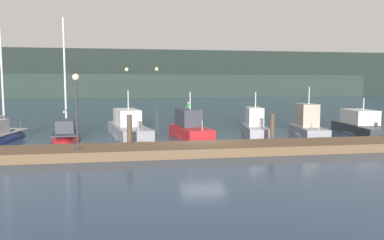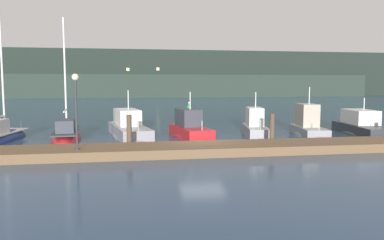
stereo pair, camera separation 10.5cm
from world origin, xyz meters
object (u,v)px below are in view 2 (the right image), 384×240
Objects in this scene: motorboat_berth_7 at (363,130)px; sailboat_berth_2 at (66,138)px; motorboat_berth_4 at (190,133)px; channel_buoy at (189,114)px; motorboat_berth_6 at (308,130)px; motorboat_berth_3 at (129,132)px; dock_lamppost at (76,98)px; motorboat_berth_5 at (255,131)px; sailboat_berth_1 at (1,139)px.

sailboat_berth_2 is at bearing 177.97° from motorboat_berth_7.
sailboat_berth_2 is 20.34m from motorboat_berth_7.
channel_buoy is (1.70, 11.45, 0.34)m from motorboat_berth_4.
motorboat_berth_6 is 2.71× the size of channel_buoy.
motorboat_berth_6 is at bearing -6.98° from motorboat_berth_3.
motorboat_berth_7 is (20.33, -0.72, 0.15)m from sailboat_berth_2.
dock_lamppost reaches higher than motorboat_berth_6.
motorboat_berth_5 is 1.38× the size of dock_lamppost.
motorboat_berth_7 is 15.99m from channel_buoy.
sailboat_berth_1 is 7.89m from motorboat_berth_3.
motorboat_berth_5 is at bearing -9.19° from motorboat_berth_3.
motorboat_berth_7 is (7.92, -0.19, -0.05)m from motorboat_berth_5.
motorboat_berth_7 is at bearing -1.45° from sailboat_berth_1.
sailboat_berth_2 is at bearing 177.56° from motorboat_berth_5.
channel_buoy is at bearing 81.58° from motorboat_berth_4.
motorboat_berth_4 is at bearing 44.14° from dock_lamppost.
dock_lamppost is (-14.64, -5.83, 2.51)m from motorboat_berth_6.
motorboat_berth_5 is at bearing -2.44° from sailboat_berth_2.
dock_lamppost is at bearing -162.93° from motorboat_berth_7.
sailboat_berth_1 reaches higher than motorboat_berth_6.
motorboat_berth_3 is at bearing 173.02° from motorboat_berth_6.
motorboat_berth_5 reaches higher than motorboat_berth_7.
sailboat_berth_2 is 12.43m from motorboat_berth_5.
sailboat_berth_2 is 14.82m from channel_buoy.
motorboat_berth_3 is (3.94, 0.84, 0.18)m from sailboat_berth_2.
dock_lamppost is at bearing -135.86° from motorboat_berth_4.
motorboat_berth_6 is (8.21, -0.42, 0.06)m from motorboat_berth_4.
motorboat_berth_3 is 8.58m from motorboat_berth_5.
sailboat_berth_1 reaches higher than motorboat_berth_4.
sailboat_berth_1 is 1.04× the size of sailboat_berth_2.
motorboat_berth_4 is at bearing 176.28° from motorboat_berth_5.
motorboat_berth_4 is 1.51× the size of dock_lamppost.
motorboat_berth_3 is 8.12m from dock_lamppost.
sailboat_berth_2 is 7.21m from dock_lamppost.
sailboat_berth_1 is at bearing 130.49° from dock_lamppost.
motorboat_berth_3 reaches higher than motorboat_berth_7.
motorboat_berth_3 is at bearing 6.93° from sailboat_berth_1.
motorboat_berth_6 is at bearing -61.25° from channel_buoy.
motorboat_berth_3 reaches higher than motorboat_berth_5.
sailboat_berth_1 is at bearing -140.18° from channel_buoy.
motorboat_berth_5 is at bearing -76.93° from channel_buoy.
motorboat_berth_7 is 1.93× the size of dock_lamppost.
motorboat_berth_6 is 0.71× the size of motorboat_berth_7.
motorboat_berth_6 is (20.09, -0.55, 0.22)m from sailboat_berth_1.
motorboat_berth_7 is (4.13, -0.06, -0.08)m from motorboat_berth_6.
motorboat_berth_4 is 3.00× the size of channel_buoy.
dock_lamppost is (-8.13, -17.69, 2.22)m from channel_buoy.
dock_lamppost is at bearing -76.51° from sailboat_berth_2.
sailboat_berth_1 reaches higher than motorboat_berth_7.
motorboat_berth_3 is at bearing 170.81° from motorboat_berth_5.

